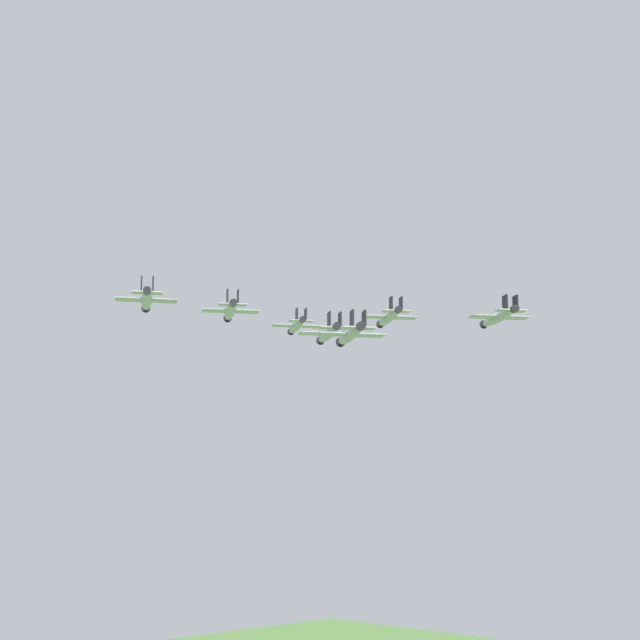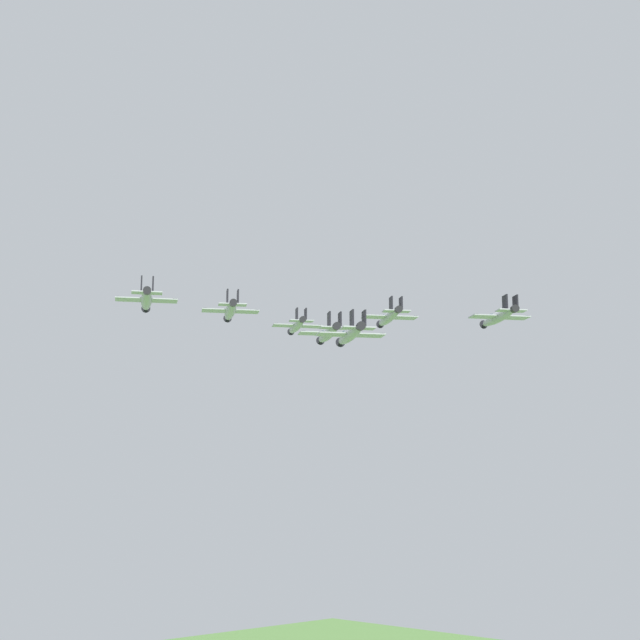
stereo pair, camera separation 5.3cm
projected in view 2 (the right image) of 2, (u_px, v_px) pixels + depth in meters
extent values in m
ellipsoid|color=#9EA3A8|center=(296.00, 326.00, 205.50)|extent=(9.84, 13.48, 1.92)
cone|color=black|center=(290.00, 332.00, 213.50)|extent=(2.42, 2.50, 1.63)
ellipsoid|color=#334751|center=(294.00, 326.00, 208.79)|extent=(2.61, 2.92, 1.12)
cube|color=#9EA3A8|center=(297.00, 326.00, 204.76)|extent=(10.75, 8.73, 0.19)
cube|color=black|center=(275.00, 325.00, 203.86)|extent=(2.32, 2.97, 0.23)
cube|color=black|center=(318.00, 326.00, 205.68)|extent=(2.32, 2.97, 0.23)
cube|color=#9EA3A8|center=(301.00, 321.00, 199.46)|extent=(5.55, 4.78, 0.19)
cube|color=black|center=(297.00, 315.00, 199.82)|extent=(1.39, 1.92, 2.77)
cube|color=black|center=(306.00, 315.00, 200.19)|extent=(1.39, 1.92, 2.77)
cylinder|color=black|center=(303.00, 320.00, 197.90)|extent=(1.71, 1.63, 1.34)
ellipsoid|color=#9EA3A8|center=(230.00, 311.00, 184.27)|extent=(10.65, 13.88, 2.00)
cone|color=black|center=(227.00, 319.00, 192.69)|extent=(2.55, 2.62, 1.70)
ellipsoid|color=#334751|center=(229.00, 311.00, 187.74)|extent=(2.77, 3.05, 1.17)
cube|color=#9EA3A8|center=(230.00, 311.00, 183.50)|extent=(11.15, 9.35, 0.20)
cube|color=black|center=(205.00, 310.00, 182.70)|extent=(2.49, 3.07, 0.24)
cube|color=black|center=(256.00, 312.00, 184.31)|extent=(2.49, 3.07, 0.24)
cube|color=#9EA3A8|center=(233.00, 305.00, 177.92)|extent=(5.78, 5.09, 0.20)
cube|color=black|center=(227.00, 297.00, 178.33)|extent=(1.51, 1.97, 2.90)
cube|color=black|center=(238.00, 298.00, 178.66)|extent=(1.51, 1.97, 2.90)
cylinder|color=black|center=(233.00, 303.00, 176.28)|extent=(1.79, 1.72, 1.40)
ellipsoid|color=#9EA3A8|center=(389.00, 317.00, 189.76)|extent=(10.69, 13.88, 2.01)
cone|color=black|center=(379.00, 325.00, 198.19)|extent=(2.55, 2.62, 1.71)
ellipsoid|color=#334751|center=(385.00, 317.00, 193.23)|extent=(2.78, 3.05, 1.17)
cube|color=#9EA3A8|center=(390.00, 317.00, 188.98)|extent=(11.15, 9.37, 0.20)
cube|color=black|center=(365.00, 316.00, 188.20)|extent=(2.50, 3.07, 0.24)
cube|color=black|center=(414.00, 318.00, 189.79)|extent=(2.50, 3.07, 0.24)
cube|color=#9EA3A8|center=(396.00, 311.00, 183.40)|extent=(5.78, 5.10, 0.20)
cube|color=black|center=(391.00, 304.00, 183.82)|extent=(1.51, 1.97, 2.90)
cube|color=black|center=(401.00, 304.00, 184.13)|extent=(1.51, 1.97, 2.90)
cylinder|color=black|center=(399.00, 310.00, 181.76)|extent=(1.79, 1.72, 1.40)
ellipsoid|color=#9EA3A8|center=(146.00, 300.00, 162.79)|extent=(9.79, 13.40, 1.91)
cone|color=black|center=(146.00, 309.00, 170.75)|extent=(2.40, 2.48, 1.62)
ellipsoid|color=#334751|center=(146.00, 300.00, 166.07)|extent=(2.60, 2.91, 1.11)
cube|color=#9EA3A8|center=(146.00, 300.00, 162.06)|extent=(10.70, 8.68, 0.19)
cube|color=black|center=(118.00, 299.00, 161.16)|extent=(2.30, 2.95, 0.23)
cube|color=black|center=(174.00, 301.00, 162.97)|extent=(2.30, 2.95, 0.23)
cube|color=#9EA3A8|center=(147.00, 293.00, 156.79)|extent=(5.52, 4.75, 0.19)
cube|color=black|center=(141.00, 285.00, 157.15)|extent=(1.38, 1.90, 2.75)
cube|color=black|center=(153.00, 285.00, 157.51)|extent=(1.38, 1.90, 2.75)
cylinder|color=black|center=(147.00, 291.00, 155.24)|extent=(1.70, 1.62, 1.33)
ellipsoid|color=#9EA3A8|center=(498.00, 317.00, 173.67)|extent=(10.23, 13.79, 1.97)
cone|color=black|center=(482.00, 325.00, 181.91)|extent=(2.49, 2.57, 1.67)
ellipsoid|color=#334751|center=(491.00, 317.00, 177.06)|extent=(2.70, 3.00, 1.15)
cube|color=#9EA3A8|center=(500.00, 317.00, 172.91)|extent=(11.02, 9.04, 0.20)
cube|color=black|center=(474.00, 316.00, 172.03)|extent=(2.40, 3.04, 0.24)
cube|color=black|center=(525.00, 318.00, 173.81)|extent=(2.40, 3.04, 0.24)
cube|color=#9EA3A8|center=(511.00, 311.00, 167.45)|extent=(5.70, 4.94, 0.20)
cube|color=black|center=(505.00, 303.00, 167.84)|extent=(1.45, 1.96, 2.85)
cube|color=black|center=(515.00, 303.00, 168.19)|extent=(1.45, 1.96, 2.85)
cylinder|color=black|center=(515.00, 309.00, 165.85)|extent=(1.76, 1.68, 1.38)
ellipsoid|color=#9EA3A8|center=(328.00, 334.00, 167.38)|extent=(10.01, 13.43, 1.92)
cone|color=black|center=(320.00, 341.00, 175.43)|extent=(2.43, 2.51, 1.63)
ellipsoid|color=#334751|center=(325.00, 333.00, 170.70)|extent=(2.63, 2.93, 1.12)
cube|color=#9EA3A8|center=(329.00, 334.00, 166.64)|extent=(10.74, 8.84, 0.19)
cube|color=black|center=(302.00, 333.00, 165.80)|extent=(2.35, 2.96, 0.23)
cube|color=black|center=(355.00, 334.00, 167.51)|extent=(2.35, 2.96, 0.23)
cube|color=#9EA3A8|center=(335.00, 328.00, 161.32)|extent=(5.56, 4.83, 0.19)
cube|color=black|center=(329.00, 320.00, 161.70)|extent=(1.41, 1.91, 2.78)
cube|color=black|center=(340.00, 320.00, 162.04)|extent=(1.41, 1.91, 2.78)
cylinder|color=black|center=(337.00, 326.00, 159.75)|extent=(1.71, 1.64, 1.34)
ellipsoid|color=#9EA3A8|center=(350.00, 335.00, 148.46)|extent=(9.98, 13.39, 1.92)
cone|color=black|center=(339.00, 343.00, 156.48)|extent=(2.42, 2.50, 1.63)
ellipsoid|color=#334751|center=(345.00, 334.00, 151.76)|extent=(2.63, 2.92, 1.12)
cube|color=#9EA3A8|center=(351.00, 335.00, 147.72)|extent=(10.71, 8.81, 0.19)
cube|color=black|center=(321.00, 334.00, 146.88)|extent=(2.34, 2.95, 0.23)
cube|color=black|center=(380.00, 335.00, 148.58)|extent=(2.34, 2.95, 0.23)
cube|color=#9EA3A8|center=(358.00, 328.00, 142.42)|extent=(5.54, 4.81, 0.19)
cube|color=black|center=(352.00, 319.00, 142.79)|extent=(1.41, 1.90, 2.77)
cube|color=black|center=(364.00, 320.00, 143.13)|extent=(1.41, 1.90, 2.77)
cylinder|color=black|center=(361.00, 326.00, 140.85)|extent=(1.71, 1.63, 1.34)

